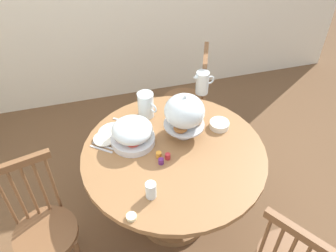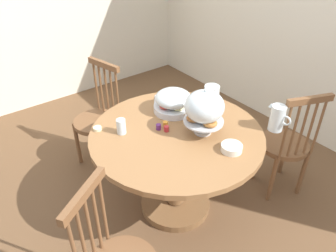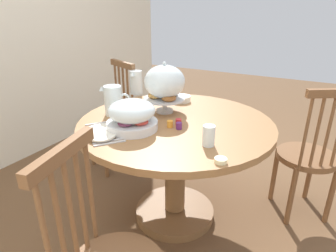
# 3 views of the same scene
# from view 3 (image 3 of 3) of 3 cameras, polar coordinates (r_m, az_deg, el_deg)

# --- Properties ---
(ground_plane) EXTENTS (10.00, 10.00, 0.00)m
(ground_plane) POSITION_cam_3_polar(r_m,az_deg,el_deg) (2.20, 3.71, -17.06)
(ground_plane) COLOR brown
(dining_table) EXTENTS (1.23, 1.23, 0.74)m
(dining_table) POSITION_cam_3_polar(r_m,az_deg,el_deg) (1.90, 1.48, -4.76)
(dining_table) COLOR olive
(dining_table) RESTS_ON ground_plane
(windsor_chair_near_window) EXTENTS (0.46, 0.46, 0.97)m
(windsor_chair_near_window) POSITION_cam_3_polar(r_m,az_deg,el_deg) (2.19, 26.29, -5.73)
(windsor_chair_near_window) COLOR brown
(windsor_chair_near_window) RESTS_ON ground_plane
(windsor_chair_by_cabinet) EXTENTS (0.43, 0.43, 0.97)m
(windsor_chair_by_cabinet) POSITION_cam_3_polar(r_m,az_deg,el_deg) (2.64, -11.00, 1.01)
(windsor_chair_by_cabinet) COLOR brown
(windsor_chair_by_cabinet) RESTS_ON ground_plane
(pastry_stand_with_dome) EXTENTS (0.28, 0.28, 0.34)m
(pastry_stand_with_dome) POSITION_cam_3_polar(r_m,az_deg,el_deg) (1.91, -0.69, 8.45)
(pastry_stand_with_dome) COLOR silver
(pastry_stand_with_dome) RESTS_ON dining_table
(fruit_platter_covered) EXTENTS (0.30, 0.30, 0.18)m
(fruit_platter_covered) POSITION_cam_3_polar(r_m,az_deg,el_deg) (1.67, -7.23, 2.09)
(fruit_platter_covered) COLOR silver
(fruit_platter_covered) RESTS_ON dining_table
(orange_juice_pitcher) EXTENTS (0.13, 0.18, 0.19)m
(orange_juice_pitcher) POSITION_cam_3_polar(r_m,az_deg,el_deg) (1.93, -10.85, 4.79)
(orange_juice_pitcher) COLOR silver
(orange_juice_pitcher) RESTS_ON dining_table
(milk_pitcher) EXTENTS (0.19, 0.10, 0.19)m
(milk_pitcher) POSITION_cam_3_polar(r_m,az_deg,el_deg) (2.40, -6.35, 8.48)
(milk_pitcher) COLOR silver
(milk_pitcher) RESTS_ON dining_table
(china_plate_large) EXTENTS (0.22, 0.22, 0.01)m
(china_plate_large) POSITION_cam_3_polar(r_m,az_deg,el_deg) (1.69, -12.74, -0.96)
(china_plate_large) COLOR white
(china_plate_large) RESTS_ON dining_table
(china_plate_small) EXTENTS (0.15, 0.15, 0.01)m
(china_plate_small) POSITION_cam_3_polar(r_m,az_deg,el_deg) (1.60, -13.04, -1.87)
(china_plate_small) COLOR white
(china_plate_small) RESTS_ON china_plate_large
(cereal_bowl) EXTENTS (0.14, 0.14, 0.04)m
(cereal_bowl) POSITION_cam_3_polar(r_m,az_deg,el_deg) (2.19, 2.68, 5.47)
(cereal_bowl) COLOR white
(cereal_bowl) RESTS_ON dining_table
(drinking_glass) EXTENTS (0.06, 0.06, 0.11)m
(drinking_glass) POSITION_cam_3_polar(r_m,az_deg,el_deg) (1.48, 8.13, -1.92)
(drinking_glass) COLOR silver
(drinking_glass) RESTS_ON dining_table
(butter_dish) EXTENTS (0.06, 0.06, 0.02)m
(butter_dish) POSITION_cam_3_polar(r_m,az_deg,el_deg) (1.35, 10.47, -6.76)
(butter_dish) COLOR beige
(butter_dish) RESTS_ON dining_table
(jam_jar_strawberry) EXTENTS (0.04, 0.04, 0.04)m
(jam_jar_strawberry) POSITION_cam_3_polar(r_m,az_deg,el_deg) (1.74, 2.10, 0.80)
(jam_jar_strawberry) COLOR #B7282D
(jam_jar_strawberry) RESTS_ON dining_table
(jam_jar_apricot) EXTENTS (0.04, 0.04, 0.04)m
(jam_jar_apricot) POSITION_cam_3_polar(r_m,az_deg,el_deg) (1.71, 0.39, 0.41)
(jam_jar_apricot) COLOR orange
(jam_jar_apricot) RESTS_ON dining_table
(jam_jar_grape) EXTENTS (0.04, 0.04, 0.04)m
(jam_jar_grape) POSITION_cam_3_polar(r_m,az_deg,el_deg) (1.68, 2.20, 0.04)
(jam_jar_grape) COLOR #5B2366
(jam_jar_grape) RESTS_ON dining_table
(table_knife) EXTENTS (0.14, 0.12, 0.01)m
(table_knife) POSITION_cam_3_polar(r_m,az_deg,el_deg) (1.56, -11.77, -2.95)
(table_knife) COLOR silver
(table_knife) RESTS_ON dining_table
(dinner_fork) EXTENTS (0.14, 0.12, 0.01)m
(dinner_fork) POSITION_cam_3_polar(r_m,az_deg,el_deg) (1.54, -11.54, -3.40)
(dinner_fork) COLOR silver
(dinner_fork) RESTS_ON dining_table
(soup_spoon) EXTENTS (0.14, 0.12, 0.01)m
(soup_spoon) POSITION_cam_3_polar(r_m,az_deg,el_deg) (1.82, -13.57, 0.57)
(soup_spoon) COLOR silver
(soup_spoon) RESTS_ON dining_table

